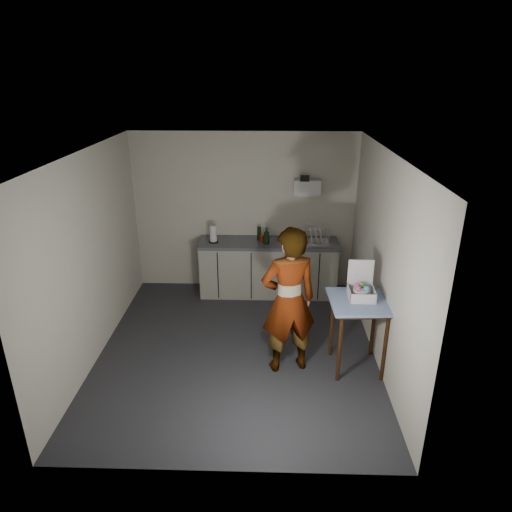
{
  "coord_description": "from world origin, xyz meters",
  "views": [
    {
      "loc": [
        0.4,
        -5.16,
        3.47
      ],
      "look_at": [
        0.24,
        0.45,
        1.17
      ],
      "focal_mm": 32.0,
      "sensor_mm": 36.0,
      "label": 1
    }
  ],
  "objects_px": {
    "bakery_box": "(361,290)",
    "dark_bottle": "(259,234)",
    "side_table": "(360,309)",
    "paper_towel": "(213,234)",
    "soap_bottle": "(266,236)",
    "soda_can": "(262,239)",
    "standing_man": "(289,301)",
    "kitchen_counter": "(268,269)",
    "dish_rack": "(316,238)"
  },
  "relations": [
    {
      "from": "dark_bottle",
      "to": "soda_can",
      "type": "bearing_deg",
      "value": -65.03
    },
    {
      "from": "bakery_box",
      "to": "dark_bottle",
      "type": "bearing_deg",
      "value": 122.99
    },
    {
      "from": "kitchen_counter",
      "to": "standing_man",
      "type": "distance_m",
      "value": 2.14
    },
    {
      "from": "standing_man",
      "to": "dish_rack",
      "type": "bearing_deg",
      "value": -119.14
    },
    {
      "from": "kitchen_counter",
      "to": "soap_bottle",
      "type": "height_order",
      "value": "soap_bottle"
    },
    {
      "from": "standing_man",
      "to": "paper_towel",
      "type": "xyz_separation_m",
      "value": [
        -1.13,
        2.02,
        0.12
      ]
    },
    {
      "from": "kitchen_counter",
      "to": "side_table",
      "type": "distance_m",
      "value": 2.34
    },
    {
      "from": "kitchen_counter",
      "to": "soda_can",
      "type": "distance_m",
      "value": 0.56
    },
    {
      "from": "paper_towel",
      "to": "dish_rack",
      "type": "relative_size",
      "value": 0.74
    },
    {
      "from": "side_table",
      "to": "standing_man",
      "type": "xyz_separation_m",
      "value": [
        -0.85,
        -0.03,
        0.11
      ]
    },
    {
      "from": "soda_can",
      "to": "dark_bottle",
      "type": "bearing_deg",
      "value": 114.97
    },
    {
      "from": "dark_bottle",
      "to": "dish_rack",
      "type": "height_order",
      "value": "dish_rack"
    },
    {
      "from": "kitchen_counter",
      "to": "soap_bottle",
      "type": "xyz_separation_m",
      "value": [
        -0.03,
        -0.1,
        0.62
      ]
    },
    {
      "from": "standing_man",
      "to": "bakery_box",
      "type": "xyz_separation_m",
      "value": [
        0.86,
        0.11,
        0.1
      ]
    },
    {
      "from": "soap_bottle",
      "to": "dish_rack",
      "type": "relative_size",
      "value": 0.69
    },
    {
      "from": "kitchen_counter",
      "to": "side_table",
      "type": "relative_size",
      "value": 2.39
    },
    {
      "from": "paper_towel",
      "to": "bakery_box",
      "type": "distance_m",
      "value": 2.76
    },
    {
      "from": "soap_bottle",
      "to": "soda_can",
      "type": "distance_m",
      "value": 0.12
    },
    {
      "from": "soda_can",
      "to": "dish_rack",
      "type": "distance_m",
      "value": 0.87
    },
    {
      "from": "soda_can",
      "to": "dark_bottle",
      "type": "height_order",
      "value": "dark_bottle"
    },
    {
      "from": "standing_man",
      "to": "kitchen_counter",
      "type": "bearing_deg",
      "value": -98.31
    },
    {
      "from": "kitchen_counter",
      "to": "bakery_box",
      "type": "distance_m",
      "value": 2.33
    },
    {
      "from": "side_table",
      "to": "standing_man",
      "type": "height_order",
      "value": "standing_man"
    },
    {
      "from": "dish_rack",
      "to": "dark_bottle",
      "type": "bearing_deg",
      "value": 176.03
    },
    {
      "from": "kitchen_counter",
      "to": "paper_towel",
      "type": "bearing_deg",
      "value": -177.15
    },
    {
      "from": "kitchen_counter",
      "to": "paper_towel",
      "type": "height_order",
      "value": "paper_towel"
    },
    {
      "from": "side_table",
      "to": "paper_towel",
      "type": "height_order",
      "value": "paper_towel"
    },
    {
      "from": "standing_man",
      "to": "dark_bottle",
      "type": "height_order",
      "value": "standing_man"
    },
    {
      "from": "kitchen_counter",
      "to": "standing_man",
      "type": "height_order",
      "value": "standing_man"
    },
    {
      "from": "soap_bottle",
      "to": "soda_can",
      "type": "height_order",
      "value": "soap_bottle"
    },
    {
      "from": "dish_rack",
      "to": "kitchen_counter",
      "type": "bearing_deg",
      "value": -179.69
    },
    {
      "from": "standing_man",
      "to": "soap_bottle",
      "type": "xyz_separation_m",
      "value": [
        -0.28,
        1.96,
        0.11
      ]
    },
    {
      "from": "dish_rack",
      "to": "bakery_box",
      "type": "height_order",
      "value": "bakery_box"
    },
    {
      "from": "kitchen_counter",
      "to": "dark_bottle",
      "type": "bearing_deg",
      "value": 156.17
    },
    {
      "from": "kitchen_counter",
      "to": "bakery_box",
      "type": "relative_size",
      "value": 5.2
    },
    {
      "from": "standing_man",
      "to": "paper_towel",
      "type": "height_order",
      "value": "standing_man"
    },
    {
      "from": "side_table",
      "to": "standing_man",
      "type": "relative_size",
      "value": 0.5
    },
    {
      "from": "standing_man",
      "to": "paper_towel",
      "type": "relative_size",
      "value": 6.57
    },
    {
      "from": "paper_towel",
      "to": "soap_bottle",
      "type": "bearing_deg",
      "value": -3.9
    },
    {
      "from": "side_table",
      "to": "paper_towel",
      "type": "distance_m",
      "value": 2.82
    },
    {
      "from": "soda_can",
      "to": "bakery_box",
      "type": "relative_size",
      "value": 0.3
    },
    {
      "from": "kitchen_counter",
      "to": "dark_bottle",
      "type": "relative_size",
      "value": 10.06
    },
    {
      "from": "dish_rack",
      "to": "bakery_box",
      "type": "relative_size",
      "value": 0.89
    },
    {
      "from": "kitchen_counter",
      "to": "dish_rack",
      "type": "bearing_deg",
      "value": 0.31
    },
    {
      "from": "dish_rack",
      "to": "soda_can",
      "type": "bearing_deg",
      "value": -177.11
    },
    {
      "from": "soap_bottle",
      "to": "bakery_box",
      "type": "height_order",
      "value": "bakery_box"
    },
    {
      "from": "side_table",
      "to": "dish_rack",
      "type": "xyz_separation_m",
      "value": [
        -0.34,
        2.04,
        0.16
      ]
    },
    {
      "from": "side_table",
      "to": "soda_can",
      "type": "height_order",
      "value": "soda_can"
    },
    {
      "from": "kitchen_counter",
      "to": "bakery_box",
      "type": "bearing_deg",
      "value": -60.39
    },
    {
      "from": "side_table",
      "to": "paper_towel",
      "type": "bearing_deg",
      "value": 132.3
    }
  ]
}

